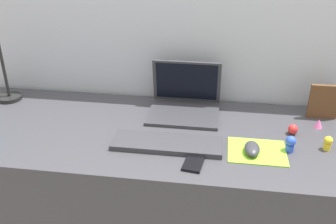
# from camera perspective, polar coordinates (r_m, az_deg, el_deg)

# --- Properties ---
(back_wall) EXTENTS (2.97, 0.05, 1.45)m
(back_wall) POSITION_cam_1_polar(r_m,az_deg,el_deg) (1.85, 0.65, 2.27)
(back_wall) COLOR #B2B7C1
(back_wall) RESTS_ON ground_plane
(desk) EXTENTS (1.77, 0.63, 0.74)m
(desk) POSITION_cam_1_polar(r_m,az_deg,el_deg) (1.75, -1.02, -13.42)
(desk) COLOR #38383D
(desk) RESTS_ON ground_plane
(laptop) EXTENTS (0.30, 0.25, 0.21)m
(laptop) POSITION_cam_1_polar(r_m,az_deg,el_deg) (1.67, 2.50, 1.81)
(laptop) COLOR #333338
(laptop) RESTS_ON desk
(keyboard) EXTENTS (0.41, 0.13, 0.02)m
(keyboard) POSITION_cam_1_polar(r_m,az_deg,el_deg) (1.44, -0.12, -4.69)
(keyboard) COLOR #333338
(keyboard) RESTS_ON desk
(mousepad) EXTENTS (0.21, 0.17, 0.00)m
(mousepad) POSITION_cam_1_polar(r_m,az_deg,el_deg) (1.45, 13.04, -5.70)
(mousepad) COLOR #8CDB33
(mousepad) RESTS_ON desk
(mouse) EXTENTS (0.06, 0.10, 0.03)m
(mouse) POSITION_cam_1_polar(r_m,az_deg,el_deg) (1.42, 12.35, -5.33)
(mouse) COLOR #333338
(mouse) RESTS_ON mousepad
(cell_phone) EXTENTS (0.08, 0.14, 0.01)m
(cell_phone) POSITION_cam_1_polar(r_m,az_deg,el_deg) (1.36, 3.94, -7.25)
(cell_phone) COLOR black
(cell_phone) RESTS_ON desk
(picture_frame) EXTENTS (0.12, 0.02, 0.15)m
(picture_frame) POSITION_cam_1_polar(r_m,az_deg,el_deg) (1.73, 22.07, 1.41)
(picture_frame) COLOR brown
(picture_frame) RESTS_ON desk
(toy_figurine_yellow) EXTENTS (0.03, 0.03, 0.05)m
(toy_figurine_yellow) POSITION_cam_1_polar(r_m,az_deg,el_deg) (1.52, 22.62, -4.22)
(toy_figurine_yellow) COLOR yellow
(toy_figurine_yellow) RESTS_ON desk
(toy_figurine_red) EXTENTS (0.04, 0.04, 0.04)m
(toy_figurine_red) POSITION_cam_1_polar(r_m,az_deg,el_deg) (1.59, 18.03, -2.46)
(toy_figurine_red) COLOR red
(toy_figurine_red) RESTS_ON desk
(toy_figurine_pink) EXTENTS (0.03, 0.03, 0.04)m
(toy_figurine_pink) POSITION_cam_1_polar(r_m,az_deg,el_deg) (1.67, 21.42, -1.58)
(toy_figurine_pink) COLOR pink
(toy_figurine_pink) RESTS_ON desk
(toy_figurine_blue) EXTENTS (0.04, 0.04, 0.06)m
(toy_figurine_blue) POSITION_cam_1_polar(r_m,az_deg,el_deg) (1.46, 17.69, -4.44)
(toy_figurine_blue) COLOR blue
(toy_figurine_blue) RESTS_ON desk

